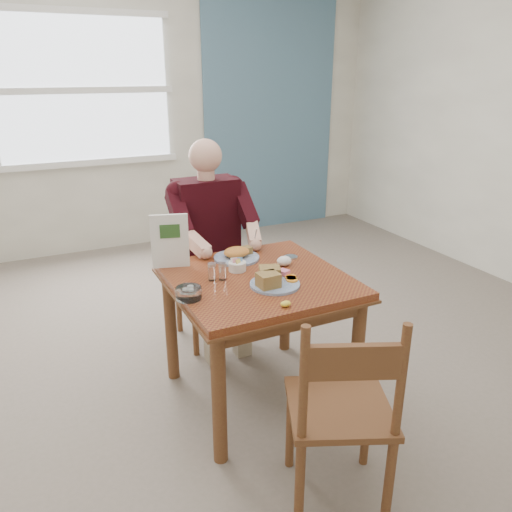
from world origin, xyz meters
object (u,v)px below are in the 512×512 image
diner (211,230)px  far_plate (237,254)px  near_plate (272,280)px  table (258,295)px  chair_far (208,272)px  chair_near (341,412)px

diner → far_plate: (0.01, -0.42, -0.03)m
near_plate → table: bearing=96.3°
table → far_plate: far_plate is taller
table → diner: size_ratio=0.66×
chair_far → chair_near: same height
chair_near → near_plate: chair_near is taller
near_plate → far_plate: 0.43m
chair_near → diner: 1.59m
chair_near → chair_far: bearing=88.9°
near_plate → diner: bearing=91.0°
table → chair_near: bearing=-92.1°
diner → near_plate: bearing=-89.0°
chair_near → table: bearing=87.9°
chair_far → diner: diner is taller
diner → far_plate: diner is taller
chair_near → near_plate: 0.77m
chair_near → diner: (0.03, 1.55, 0.33)m
far_plate → chair_near: bearing=-91.9°
diner → near_plate: (0.02, -0.84, -0.03)m
chair_near → near_plate: (0.05, 0.71, 0.30)m
chair_far → chair_near: bearing=-91.1°
table → far_plate: 0.32m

